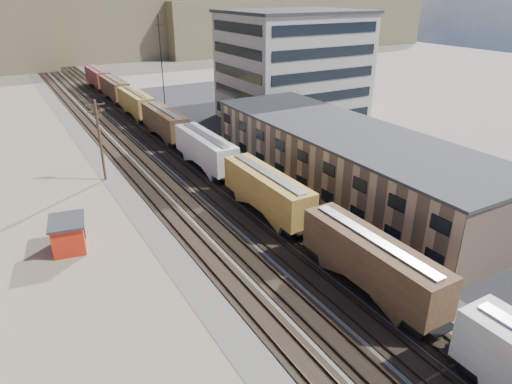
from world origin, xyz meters
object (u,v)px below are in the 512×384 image
utility_pole_north (100,139)px  parked_car_blue (277,110)px  freight_train (183,134)px  maintenance_shed (68,234)px

utility_pole_north → parked_car_blue: (35.75, 16.54, -4.51)m
utility_pole_north → parked_car_blue: 39.65m
freight_train → maintenance_shed: size_ratio=27.11×
utility_pole_north → maintenance_shed: size_ratio=2.26×
freight_train → maintenance_shed: (-18.97, -19.65, -1.32)m
utility_pole_north → parked_car_blue: bearing=24.8°
freight_train → parked_car_blue: size_ratio=21.07×
freight_train → parked_car_blue: freight_train is taller
maintenance_shed → parked_car_blue: maintenance_shed is taller
freight_train → utility_pole_north: utility_pole_north is taller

